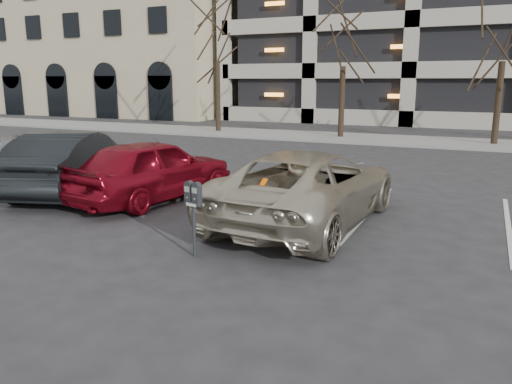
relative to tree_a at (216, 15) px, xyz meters
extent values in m
plane|color=#28282B|center=(10.00, -16.00, -6.29)|extent=(140.00, 140.00, 0.00)
cube|color=gray|center=(10.00, 0.00, -6.23)|extent=(80.00, 4.00, 0.12)
cube|color=silver|center=(0.20, -13.70, -6.28)|extent=(0.10, 5.20, 0.00)
cube|color=silver|center=(3.00, -13.70, -6.28)|extent=(0.10, 5.20, 0.00)
cube|color=silver|center=(5.80, -13.70, -6.28)|extent=(0.10, 5.20, 0.00)
cube|color=silver|center=(8.60, -13.70, -6.28)|extent=(0.10, 5.20, 0.00)
cube|color=silver|center=(11.40, -13.70, -6.28)|extent=(0.10, 5.20, 0.00)
cube|color=silver|center=(14.20, -13.70, -6.28)|extent=(0.10, 5.20, 0.00)
cube|color=tan|center=(-18.00, 14.00, 1.21)|extent=(26.00, 16.00, 15.00)
cylinder|color=black|center=(0.00, 0.00, -4.33)|extent=(0.28, 0.28, 3.91)
cylinder|color=black|center=(7.00, 0.00, -4.51)|extent=(0.28, 0.28, 3.55)
cylinder|color=black|center=(14.00, 0.00, -4.45)|extent=(0.28, 0.28, 3.68)
cylinder|color=black|center=(9.37, -17.82, -5.84)|extent=(0.06, 0.06, 0.90)
cube|color=black|center=(9.37, -17.82, -5.37)|extent=(0.31, 0.17, 0.06)
cube|color=silver|center=(9.36, -17.87, -5.39)|extent=(0.22, 0.06, 0.05)
cube|color=gray|center=(9.27, -17.86, -5.14)|extent=(0.10, 0.03, 0.09)
cube|color=gray|center=(9.44, -17.90, -5.14)|extent=(0.10, 0.03, 0.09)
imported|color=beige|center=(10.40, -15.09, -5.53)|extent=(2.81, 5.57, 1.51)
cube|color=#FF6705|center=(10.05, -16.04, -4.77)|extent=(0.10, 0.20, 0.01)
imported|color=maroon|center=(6.32, -14.76, -5.52)|extent=(2.53, 4.72, 1.53)
imported|color=black|center=(3.89, -14.90, -5.49)|extent=(3.16, 5.13, 1.60)
imported|color=#94979B|center=(1.84, -13.95, -5.60)|extent=(2.83, 5.00, 1.37)
camera|label=1|loc=(13.59, -24.57, -3.41)|focal=35.00mm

